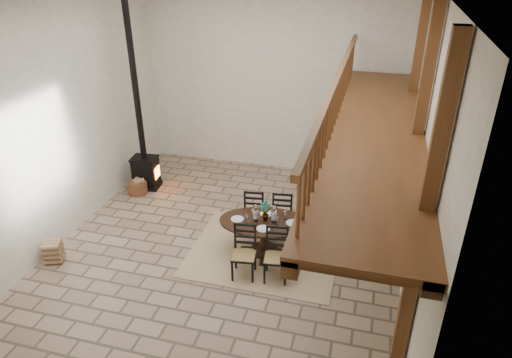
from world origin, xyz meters
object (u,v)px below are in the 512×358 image
(log_basket, at_px, (138,187))
(wood_stove, at_px, (143,148))
(dining_table, at_px, (265,235))
(log_stack, at_px, (54,251))

(log_basket, bearing_deg, wood_stove, 78.86)
(dining_table, bearing_deg, wood_stove, 144.09)
(log_stack, bearing_deg, log_basket, 84.95)
(wood_stove, distance_m, log_basket, 1.03)
(dining_table, bearing_deg, log_basket, 149.22)
(dining_table, xyz_separation_m, wood_stove, (-3.67, 1.96, 0.69))
(wood_stove, relative_size, log_stack, 10.96)
(log_stack, bearing_deg, dining_table, 19.13)
(dining_table, relative_size, log_stack, 4.75)
(dining_table, distance_m, log_stack, 4.25)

